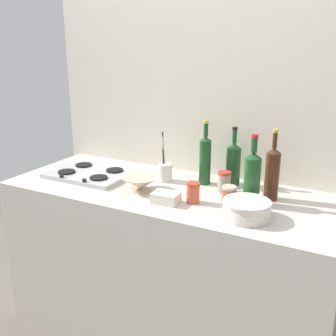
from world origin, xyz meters
The scene contains 15 objects.
ground_plane centered at (0.00, 0.00, 0.00)m, with size 6.00×6.00×0.00m, color #6B6056.
counter_block centered at (0.00, 0.00, 0.45)m, with size 1.80×0.70×0.90m, color beige.
backsplash_panel centered at (0.00, 0.38, 1.07)m, with size 1.90×0.06×2.13m, color beige.
stovetop_hob centered at (-0.51, -0.01, 0.91)m, with size 0.47×0.35×0.04m.
plate_stack centered at (0.48, -0.16, 0.94)m, with size 0.22×0.22×0.08m.
wine_bottle_leftmost centered at (0.14, 0.18, 1.04)m, with size 0.06×0.06×0.36m.
wine_bottle_mid_left centered at (0.45, 0.01, 1.04)m, with size 0.08×0.08×0.35m.
wine_bottle_mid_right centered at (0.52, 0.11, 1.04)m, with size 0.07×0.07×0.36m.
wine_bottle_rightmost centered at (0.28, 0.24, 1.02)m, with size 0.08×0.08×0.32m.
mixing_bowl centered at (-0.12, -0.08, 0.94)m, with size 0.21×0.21×0.08m.
butter_dish centered at (0.08, -0.17, 0.93)m, with size 0.13×0.10×0.05m, color silver.
utensil_crock centered at (-0.08, 0.12, 0.96)m, with size 0.08×0.08×0.29m.
condiment_jar_front centered at (0.20, -0.11, 0.95)m, with size 0.07×0.07×0.10m.
condiment_jar_rear centered at (0.35, -0.02, 0.94)m, with size 0.07×0.07×0.08m.
condiment_jar_spare centered at (0.28, 0.11, 0.96)m, with size 0.07×0.07×0.11m.
Camera 1 is at (0.92, -1.76, 1.64)m, focal length 42.03 mm.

